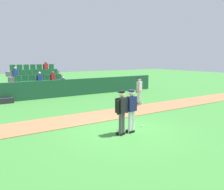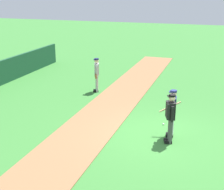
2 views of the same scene
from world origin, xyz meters
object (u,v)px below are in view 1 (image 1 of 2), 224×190
at_px(batter_navy_jersey, 131,109).
at_px(umpire_home_plate, 121,110).
at_px(runner_grey_jersey, 139,90).
at_px(baseball, 142,126).
at_px(equipment_bag, 6,101).

height_order(batter_navy_jersey, umpire_home_plate, same).
xyz_separation_m(runner_grey_jersey, baseball, (-3.22, -4.05, -0.93)).
height_order(batter_navy_jersey, baseball, batter_navy_jersey).
height_order(batter_navy_jersey, equipment_bag, batter_navy_jersey).
bearing_deg(umpire_home_plate, baseball, 17.22).
relative_size(batter_navy_jersey, umpire_home_plate, 1.00).
height_order(baseball, equipment_bag, equipment_bag).
xyz_separation_m(umpire_home_plate, baseball, (1.46, 0.45, -0.96)).
relative_size(umpire_home_plate, runner_grey_jersey, 1.00).
bearing_deg(runner_grey_jersey, batter_navy_jersey, -132.86).
distance_m(umpire_home_plate, runner_grey_jersey, 6.49).
bearing_deg(baseball, batter_navy_jersey, -155.10).
distance_m(batter_navy_jersey, equipment_bag, 10.06).
xyz_separation_m(umpire_home_plate, equipment_bag, (-2.56, 9.56, -0.82)).
height_order(runner_grey_jersey, baseball, runner_grey_jersey).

